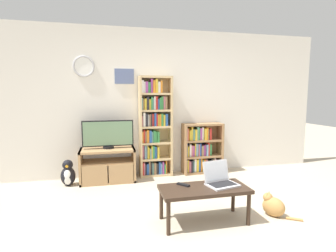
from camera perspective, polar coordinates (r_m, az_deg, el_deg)
The scene contains 11 objects.
ground_plane at distance 2.92m, azimuth 7.95°, elevation -22.97°, with size 18.00×18.00×0.00m, color #BCAD93.
wall_back at distance 4.78m, azimuth -1.98°, elevation 5.13°, with size 6.23×0.09×2.60m.
tv_stand at distance 4.54m, azimuth -12.96°, elevation -8.25°, with size 0.89×0.47×0.55m.
television at distance 4.47m, azimuth -12.92°, elevation -1.74°, with size 0.83×0.18×0.47m.
bookshelf_tall at distance 4.64m, azimuth -3.05°, elevation -0.21°, with size 0.58×0.24×1.77m.
bookshelf_short at distance 4.92m, azimuth 7.06°, elevation -5.08°, with size 0.74×0.28×0.92m.
coffee_table at distance 3.07m, azimuth 7.86°, elevation -13.94°, with size 1.00×0.45×0.41m.
laptop at distance 3.16m, azimuth 11.20°, elevation -11.24°, with size 0.40×0.36×0.26m.
remote_near_laptop at distance 3.09m, azimuth 3.34°, elevation -12.62°, with size 0.14×0.15×0.02m.
cat at distance 3.51m, azimuth 21.83°, elevation -15.81°, with size 0.40×0.37×0.28m.
penguin_figurine at distance 4.53m, azimuth -20.95°, elevation -9.72°, with size 0.23×0.20×0.42m.
Camera 1 is at (-0.93, -2.36, 1.45)m, focal length 28.00 mm.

